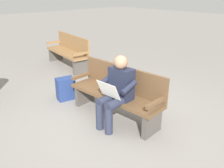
{
  "coord_description": "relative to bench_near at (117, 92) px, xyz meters",
  "views": [
    {
      "loc": [
        -2.7,
        2.58,
        2.13
      ],
      "look_at": [
        -0.1,
        0.15,
        0.7
      ],
      "focal_mm": 38.04,
      "sensor_mm": 36.0,
      "label": 1
    }
  ],
  "objects": [
    {
      "name": "backpack",
      "position": [
        1.21,
        0.29,
        -0.23
      ],
      "size": [
        0.33,
        0.4,
        0.46
      ],
      "rotation": [
        0.0,
        0.0,
        4.5
      ],
      "color": "navy",
      "rests_on": "ground"
    },
    {
      "name": "person_seated",
      "position": [
        -0.21,
        0.22,
        0.17
      ],
      "size": [
        0.59,
        0.59,
        1.18
      ],
      "rotation": [
        0.0,
        0.0,
        0.06
      ],
      "color": "#1E2338",
      "rests_on": "ground"
    },
    {
      "name": "bench_near",
      "position": [
        0.0,
        0.0,
        0.0
      ],
      "size": [
        1.83,
        0.59,
        0.9
      ],
      "rotation": [
        0.0,
        0.0,
        0.06
      ],
      "color": "brown",
      "rests_on": "ground"
    },
    {
      "name": "ground_plane",
      "position": [
        -0.0,
        0.07,
        -0.46
      ],
      "size": [
        40.0,
        40.0,
        0.0
      ],
      "primitive_type": "plane",
      "color": "gray"
    },
    {
      "name": "bench_far",
      "position": [
        3.07,
        -1.03,
        0.0
      ],
      "size": [
        1.84,
        0.69,
        0.9
      ],
      "rotation": [
        0.0,
        0.0,
        -0.12
      ],
      "color": "olive",
      "rests_on": "ground"
    }
  ]
}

